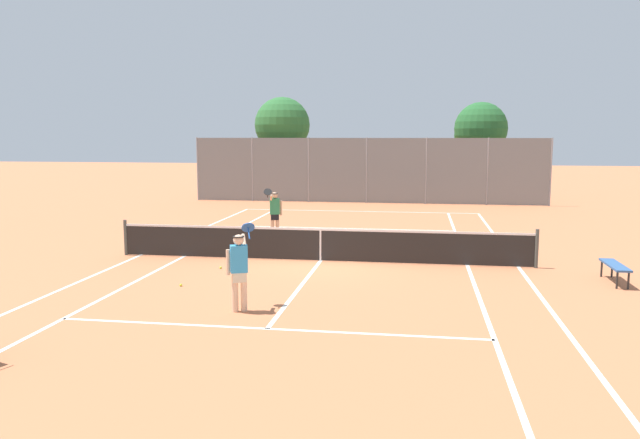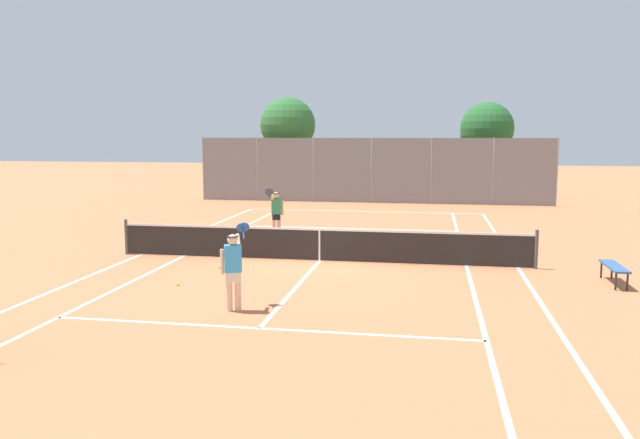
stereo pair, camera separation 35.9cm
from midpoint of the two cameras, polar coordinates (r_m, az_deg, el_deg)
name	(u,v)px [view 2 (the right image)]	position (r m, az deg, el deg)	size (l,w,h in m)	color
ground_plane	(319,261)	(17.95, 0.53, -3.82)	(120.00, 120.00, 0.00)	#C67047
court_line_markings	(319,261)	(17.95, 0.53, -3.81)	(11.10, 23.90, 0.01)	silver
tennis_net	(319,244)	(17.86, 0.53, -2.22)	(12.00, 0.10, 1.07)	#474C47
player_near_side	(233,267)	(12.86, -7.15, -4.30)	(0.45, 0.88, 1.77)	beige
player_far_left	(276,211)	(22.05, -3.56, 0.77)	(0.52, 0.85, 1.77)	#D8A884
loose_tennis_ball_0	(178,284)	(15.40, -12.22, -5.82)	(0.07, 0.07, 0.07)	#D1DB33
loose_tennis_ball_1	(479,256)	(19.22, 14.82, -3.21)	(0.07, 0.07, 0.07)	#D1DB33
loose_tennis_ball_2	(219,267)	(17.15, -8.61, -4.34)	(0.07, 0.07, 0.07)	#D1DB33
courtside_bench	(614,268)	(16.81, 25.87, -3.98)	(0.36, 1.50, 0.47)	#33598C
back_fence	(371,170)	(33.19, 5.04, 4.49)	(18.80, 0.08, 3.46)	gray
tree_behind_left	(287,126)	(36.01, -2.78, 8.49)	(3.15, 3.15, 5.74)	brown
tree_behind_right	(485,130)	(36.44, 15.13, 7.88)	(2.96, 2.96, 5.43)	brown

